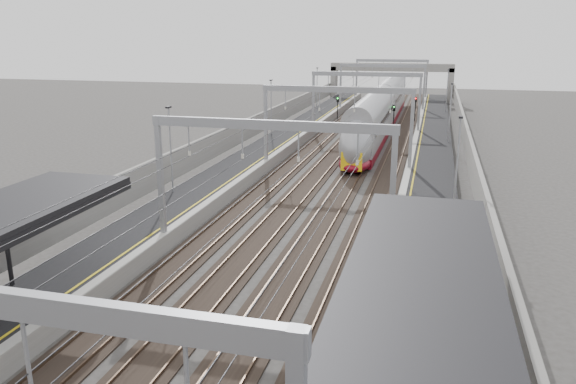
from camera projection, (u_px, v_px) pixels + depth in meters
The scene contains 11 objects.
platform_left at pixel (258, 157), 53.65m from camera, with size 4.00×120.00×1.00m, color black.
platform_right at pixel (430, 167), 49.76m from camera, with size 4.00×120.00×1.00m, color black.
tracks at pixel (341, 166), 51.83m from camera, with size 11.40×140.00×0.20m.
overhead_line at pixel (353, 93), 56.35m from camera, with size 13.00×140.00×6.60m.
overbridge at pixel (391, 72), 101.67m from camera, with size 22.00×2.20×6.90m.
wall_left at pixel (226, 144), 54.13m from camera, with size 0.30×120.00×3.20m, color gray.
wall_right at pixel (469, 156), 48.69m from camera, with size 0.30×120.00×3.20m, color gray.
train at pixel (380, 114), 70.21m from camera, with size 2.89×52.67×4.56m.
signal_green at pixel (338, 104), 78.72m from camera, with size 0.32×0.32×3.48m.
signal_red_near at pixel (394, 114), 69.31m from camera, with size 0.32×0.32×3.48m.
signal_red_far at pixel (415, 105), 78.39m from camera, with size 0.32×0.32×3.48m.
Camera 1 is at (8.03, -5.15, 11.72)m, focal length 35.00 mm.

